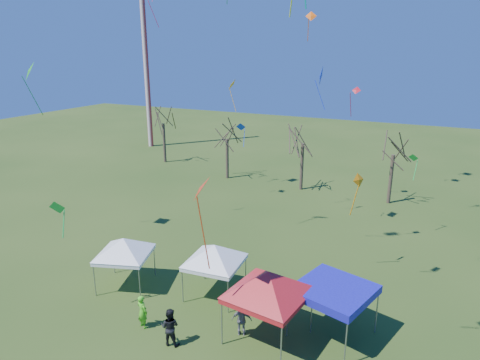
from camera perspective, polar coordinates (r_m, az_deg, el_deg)
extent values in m
plane|color=#2A4516|center=(22.20, -6.61, -20.21)|extent=(140.00, 140.00, 0.00)
cylinder|color=silver|center=(61.67, -12.48, 15.87)|extent=(0.70, 0.70, 25.00)
cylinder|color=#3D2D21|center=(53.23, -10.05, 4.88)|extent=(0.32, 0.32, 4.78)
cylinder|color=#3D2D21|center=(45.83, -1.72, 2.85)|extent=(0.32, 0.32, 4.28)
cylinder|color=#3D2D21|center=(42.43, 8.23, 1.76)|extent=(0.32, 0.32, 4.64)
cylinder|color=#3D2D21|center=(40.53, 19.44, 0.10)|extent=(0.32, 0.32, 4.49)
cylinder|color=gray|center=(25.97, -18.81, -12.63)|extent=(0.06, 0.06, 1.87)
cylinder|color=gray|center=(28.04, -16.50, -10.08)|extent=(0.06, 0.06, 1.87)
cylinder|color=gray|center=(24.99, -13.24, -13.36)|extent=(0.06, 0.06, 1.87)
cylinder|color=gray|center=(27.14, -11.32, -10.63)|extent=(0.06, 0.06, 1.87)
cube|color=white|center=(26.02, -15.15, -9.60)|extent=(3.56, 3.56, 0.22)
pyramid|color=white|center=(25.57, -15.33, -7.49)|extent=(3.77, 3.77, 0.94)
cylinder|color=gray|center=(24.27, -7.67, -13.94)|extent=(0.06, 0.06, 1.92)
cylinder|color=gray|center=(26.34, -4.84, -11.18)|extent=(0.06, 0.06, 1.92)
cylinder|color=gray|center=(23.26, -1.61, -15.28)|extent=(0.06, 0.06, 1.92)
cylinder|color=gray|center=(25.41, 0.77, -12.25)|extent=(0.06, 0.06, 1.92)
cube|color=white|center=(24.25, -3.38, -10.91)|extent=(3.12, 3.12, 0.23)
pyramid|color=white|center=(23.77, -3.43, -8.62)|extent=(4.06, 4.06, 0.96)
cylinder|color=gray|center=(21.07, -2.44, -18.62)|extent=(0.07, 0.07, 2.24)
cylinder|color=gray|center=(23.24, 2.23, -14.86)|extent=(0.07, 0.07, 2.24)
cylinder|color=gray|center=(19.76, 5.50, -21.48)|extent=(0.07, 0.07, 2.24)
cylinder|color=gray|center=(22.06, 9.52, -17.05)|extent=(0.07, 0.07, 2.24)
cube|color=#B51117|center=(20.77, 3.77, -15.07)|extent=(3.77, 3.77, 0.27)
pyramid|color=#B51117|center=(20.13, 3.84, -12.05)|extent=(4.70, 4.70, 1.12)
cylinder|color=gray|center=(21.69, 6.34, -17.59)|extent=(0.07, 0.07, 2.21)
cylinder|color=gray|center=(23.91, 10.80, -14.22)|extent=(0.07, 0.07, 2.21)
cylinder|color=gray|center=(20.44, 13.90, -20.50)|extent=(0.07, 0.07, 2.21)
cylinder|color=gray|center=(22.78, 17.75, -16.52)|extent=(0.07, 0.07, 2.21)
cube|color=#100FA4|center=(21.47, 12.42, -14.38)|extent=(4.10, 4.10, 0.27)
cube|color=#100FA4|center=(21.37, 12.45, -13.92)|extent=(4.10, 4.10, 0.13)
imported|color=#4DC820|center=(22.80, -12.89, -16.72)|extent=(0.74, 0.58, 1.77)
imported|color=black|center=(21.43, -9.32, -18.75)|extent=(1.03, 0.87, 1.88)
imported|color=slate|center=(21.80, 0.24, -18.13)|extent=(1.06, 0.72, 1.68)
cone|color=#FEA40D|center=(40.90, -1.12, 12.65)|extent=(1.04, 1.42, 1.13)
cube|color=#FEA40D|center=(41.35, -0.99, 10.68)|extent=(0.68, 0.19, 2.27)
cube|color=#C4DB17|center=(19.98, 6.90, 22.59)|extent=(0.28, 0.32, 1.28)
cone|color=green|center=(32.94, 22.12, 2.82)|extent=(0.82, 0.62, 0.64)
cube|color=green|center=(33.09, 22.35, 1.24)|extent=(0.16, 0.52, 1.45)
cone|color=green|center=(32.10, -26.31, 12.93)|extent=(1.58, 1.48, 1.28)
cube|color=green|center=(32.70, -25.92, 10.04)|extent=(0.66, 0.81, 2.68)
cube|color=#F01640|center=(36.22, -11.47, 20.87)|extent=(0.63, 0.51, 1.99)
cone|color=orange|center=(26.18, 15.56, 0.00)|extent=(0.72, 0.90, 0.85)
cube|color=orange|center=(26.39, 14.99, -2.64)|extent=(0.46, 0.31, 2.05)
cone|color=#FC5D0D|center=(26.18, 9.45, 20.79)|extent=(0.73, 0.56, 0.57)
cube|color=#FC5D0D|center=(26.14, 9.08, 19.14)|extent=(0.12, 0.29, 1.21)
cone|color=#1531E2|center=(31.08, 10.67, 13.52)|extent=(0.54, 1.42, 1.39)
cube|color=#1531E2|center=(31.58, 10.60, 11.07)|extent=(0.82, 0.18, 2.07)
cone|color=red|center=(17.26, -5.29, -1.13)|extent=(1.19, 1.52, 1.17)
cube|color=red|center=(18.21, -4.95, -6.96)|extent=(0.50, 0.19, 3.39)
cone|color=green|center=(22.79, -23.16, -3.32)|extent=(0.95, 0.67, 0.81)
cube|color=green|center=(22.99, -22.46, -5.43)|extent=(0.17, 0.45, 1.35)
cone|color=red|center=(38.50, 15.26, 11.49)|extent=(0.81, 0.59, 0.64)
cube|color=red|center=(38.74, 14.53, 9.69)|extent=(0.10, 0.85, 2.15)
cone|color=blue|center=(42.87, 0.12, 7.14)|extent=(1.07, 0.79, 0.86)
cube|color=blue|center=(43.02, 0.56, 5.65)|extent=(0.22, 0.69, 1.78)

